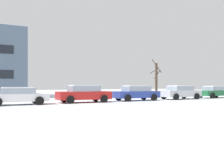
{
  "coord_description": "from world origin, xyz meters",
  "views": [
    {
      "loc": [
        -0.65,
        -11.52,
        1.52
      ],
      "look_at": [
        8.51,
        5.21,
        1.57
      ],
      "focal_mm": 41.2,
      "sensor_mm": 36.0,
      "label": 1
    }
  ],
  "objects_px": {
    "parked_car_red": "(84,94)",
    "parked_car_green": "(214,92)",
    "parked_car_blue": "(136,93)",
    "parked_car_white": "(18,96)",
    "parked_car_silver": "(180,92)"
  },
  "relations": [
    {
      "from": "parked_car_white",
      "to": "parked_car_blue",
      "type": "height_order",
      "value": "parked_car_blue"
    },
    {
      "from": "parked_car_white",
      "to": "parked_car_silver",
      "type": "height_order",
      "value": "parked_car_silver"
    },
    {
      "from": "parked_car_red",
      "to": "parked_car_blue",
      "type": "xyz_separation_m",
      "value": [
        5.34,
        -0.03,
        -0.03
      ]
    },
    {
      "from": "parked_car_red",
      "to": "parked_car_green",
      "type": "relative_size",
      "value": 1.14
    },
    {
      "from": "parked_car_silver",
      "to": "parked_car_blue",
      "type": "bearing_deg",
      "value": 177.51
    },
    {
      "from": "parked_car_blue",
      "to": "parked_car_green",
      "type": "relative_size",
      "value": 1.1
    },
    {
      "from": "parked_car_blue",
      "to": "parked_car_red",
      "type": "bearing_deg",
      "value": 179.7
    },
    {
      "from": "parked_car_silver",
      "to": "parked_car_green",
      "type": "relative_size",
      "value": 1.06
    },
    {
      "from": "parked_car_red",
      "to": "parked_car_silver",
      "type": "relative_size",
      "value": 1.08
    },
    {
      "from": "parked_car_white",
      "to": "parked_car_silver",
      "type": "bearing_deg",
      "value": -0.93
    },
    {
      "from": "parked_car_silver",
      "to": "parked_car_green",
      "type": "distance_m",
      "value": 5.34
    },
    {
      "from": "parked_car_white",
      "to": "parked_car_green",
      "type": "height_order",
      "value": "parked_car_green"
    },
    {
      "from": "parked_car_silver",
      "to": "parked_car_green",
      "type": "xyz_separation_m",
      "value": [
        5.34,
        0.1,
        -0.03
      ]
    },
    {
      "from": "parked_car_red",
      "to": "parked_car_silver",
      "type": "height_order",
      "value": "parked_car_red"
    },
    {
      "from": "parked_car_red",
      "to": "parked_car_blue",
      "type": "distance_m",
      "value": 5.34
    }
  ]
}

